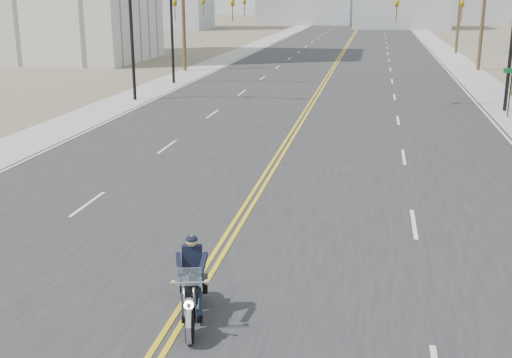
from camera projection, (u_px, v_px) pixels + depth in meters
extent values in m
cube|color=#303033|center=(344.00, 51.00, 74.07)|extent=(20.00, 200.00, 0.01)
cube|color=#A5A5A0|center=(246.00, 50.00, 76.08)|extent=(3.00, 200.00, 0.01)
cube|color=#A5A5A0|center=(446.00, 53.00, 72.07)|extent=(3.00, 200.00, 0.01)
cylinder|color=black|center=(132.00, 43.00, 39.12)|extent=(0.20, 0.20, 7.00)
imported|color=#BF8C0C|center=(175.00, 0.00, 37.92)|extent=(0.21, 0.26, 1.30)
imported|color=#BF8C0C|center=(232.00, 0.00, 37.31)|extent=(0.21, 0.26, 1.30)
cylinder|color=black|center=(511.00, 48.00, 35.28)|extent=(0.20, 0.20, 7.00)
imported|color=#BF8C0C|center=(462.00, 0.00, 35.06)|extent=(0.21, 0.26, 1.30)
imported|color=#BF8C0C|center=(397.00, 0.00, 35.67)|extent=(0.21, 0.26, 1.30)
cylinder|color=black|center=(172.00, 35.00, 46.67)|extent=(0.20, 0.20, 7.00)
cylinder|color=black|center=(510.00, 93.00, 34.04)|extent=(0.06, 0.06, 2.60)
cube|color=#0C5926|center=(512.00, 71.00, 33.71)|extent=(0.90, 0.03, 0.25)
cylinder|color=brown|center=(484.00, 2.00, 54.24)|extent=(0.30, 0.30, 11.50)
cylinder|color=brown|center=(460.00, 2.00, 70.37)|extent=(0.30, 0.30, 11.00)
cylinder|color=brown|center=(183.00, 8.00, 54.01)|extent=(0.30, 0.30, 10.50)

